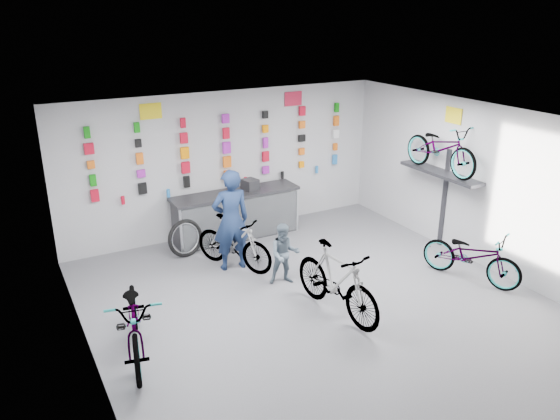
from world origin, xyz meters
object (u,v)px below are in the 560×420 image
bike_service (234,243)px  customer (284,254)px  bike_right (472,256)px  clerk (231,220)px  bike_left (135,320)px  counter (236,215)px  bike_center (337,281)px

bike_service → customer: (0.53, -0.97, 0.05)m
bike_right → clerk: bearing=123.8°
bike_left → clerk: clerk is taller
bike_left → customer: customer is taller
counter → bike_left: 4.27m
bike_left → customer: size_ratio=1.85×
bike_service → customer: customer is taller
bike_right → bike_service: bearing=123.6°
counter → clerk: (-0.67, -1.28, 0.46)m
counter → customer: 2.26m
counter → bike_right: counter is taller
counter → bike_left: bike_left is taller
bike_right → bike_center: bearing=154.9°
bike_service → bike_center: bearing=-101.1°
bike_service → counter: bearing=34.7°
counter → bike_center: 3.55m
bike_center → customer: bearing=92.8°
bike_center → clerk: clerk is taller
bike_left → bike_service: bearing=50.8°
bike_left → clerk: (2.25, 1.83, 0.41)m
clerk → bike_right: bearing=151.1°
bike_service → customer: bearing=-90.8°
bike_left → bike_center: 3.06m
counter → bike_center: bike_center is taller
bike_left → bike_right: size_ratio=1.14×
customer → counter: bearing=106.9°
bike_center → bike_right: bearing=-10.4°
bike_center → bike_right: size_ratio=1.07×
bike_left → bike_center: bearing=4.1°
counter → bike_service: 1.44m
bike_right → customer: size_ratio=1.62×
counter → customer: customer is taller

